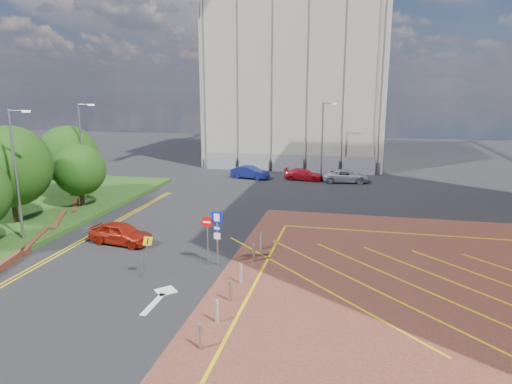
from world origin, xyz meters
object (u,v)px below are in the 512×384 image
(car_red_back, at_px, (304,174))
(car_blue_back, at_px, (250,172))
(tree_d, at_px, (68,155))
(car_silver_back, at_px, (346,176))
(sign_cluster, at_px, (214,231))
(lamp_back, at_px, (323,137))
(tree_c, at_px, (80,170))
(car_red_left, at_px, (121,233))
(lamp_left_far, at_px, (82,148))
(tree_b, at_px, (10,166))
(warning_sign, at_px, (146,252))
(lamp_left_near, at_px, (17,170))

(car_red_back, bearing_deg, car_blue_back, 99.54)
(tree_d, xyz_separation_m, car_silver_back, (23.19, 12.39, -3.22))
(sign_cluster, xyz_separation_m, car_red_back, (2.07, 24.64, -1.36))
(lamp_back, height_order, car_blue_back, lamp_back)
(tree_c, height_order, car_red_back, tree_c)
(tree_d, distance_m, car_red_back, 22.93)
(car_red_left, bearing_deg, lamp_left_far, 50.60)
(tree_b, relative_size, tree_d, 1.11)
(tree_c, distance_m, lamp_back, 25.19)
(tree_b, xyz_separation_m, car_silver_back, (22.19, 20.39, -3.58))
(warning_sign, bearing_deg, sign_cluster, 39.94)
(sign_cluster, distance_m, car_red_back, 24.76)
(tree_b, height_order, lamp_back, lamp_back)
(tree_d, xyz_separation_m, lamp_left_near, (4.08, -11.00, 0.79))
(tree_c, relative_size, lamp_back, 0.61)
(lamp_left_near, distance_m, lamp_left_far, 10.20)
(tree_d, bearing_deg, car_silver_back, 28.11)
(car_red_left, bearing_deg, lamp_back, -14.37)
(car_red_left, distance_m, car_silver_back, 25.83)
(lamp_left_far, height_order, car_blue_back, lamp_left_far)
(warning_sign, xyz_separation_m, car_blue_back, (-0.79, 26.59, -0.76))
(car_red_left, xyz_separation_m, car_silver_back, (13.12, 22.25, -0.04))
(sign_cluster, relative_size, car_red_left, 0.79)
(car_blue_back, distance_m, car_red_back, 5.70)
(car_red_left, distance_m, car_blue_back, 22.28)
(car_blue_back, distance_m, car_silver_back, 10.01)
(lamp_back, relative_size, car_red_back, 1.96)
(tree_d, relative_size, car_red_back, 1.49)
(tree_d, relative_size, sign_cluster, 1.90)
(tree_b, xyz_separation_m, sign_cluster, (15.80, -4.02, -2.28))
(lamp_left_far, height_order, sign_cluster, lamp_left_far)
(tree_b, relative_size, car_red_back, 1.65)
(tree_b, xyz_separation_m, warning_sign, (12.97, -6.38, -2.81))
(car_red_back, bearing_deg, warning_sign, 175.09)
(lamp_left_far, distance_m, lamp_back, 24.46)
(lamp_left_near, height_order, lamp_back, lamp_left_near)
(tree_b, distance_m, tree_c, 5.49)
(sign_cluster, bearing_deg, car_red_back, 85.20)
(lamp_left_near, bearing_deg, warning_sign, -18.86)
(lamp_back, xyz_separation_m, warning_sign, (-6.61, -29.38, -2.93))
(lamp_left_far, distance_m, car_red_left, 12.57)
(lamp_back, xyz_separation_m, car_red_left, (-10.51, -24.86, -3.67))
(tree_b, xyz_separation_m, lamp_left_near, (3.08, -3.00, 0.42))
(tree_c, bearing_deg, car_red_back, 44.56)
(tree_b, height_order, sign_cluster, tree_b)
(lamp_back, height_order, car_silver_back, lamp_back)
(car_red_left, bearing_deg, tree_b, 86.96)
(car_red_left, bearing_deg, sign_cluster, -99.23)
(tree_c, distance_m, lamp_left_far, 2.65)
(car_red_left, bearing_deg, warning_sign, -130.66)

